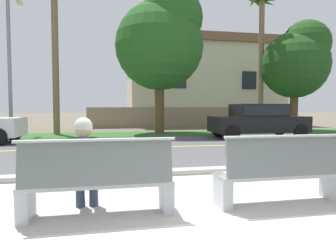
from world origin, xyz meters
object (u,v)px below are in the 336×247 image
at_px(palm_tree_short, 262,16).
at_px(seated_person_blue, 85,162).
at_px(shade_tree_left, 162,39).
at_px(bench_right, 283,173).
at_px(palm_tree_tall, 54,6).
at_px(shade_tree_centre, 298,60).
at_px(bench_left, 99,182).
at_px(car_black_near, 258,119).
at_px(streetlamp, 11,50).

bearing_deg(palm_tree_short, seated_person_blue, -126.36).
xyz_separation_m(seated_person_blue, shade_tree_left, (2.99, 11.33, 4.25)).
relative_size(bench_right, seated_person_blue, 1.49).
xyz_separation_m(bench_right, palm_tree_short, (6.59, 12.77, 6.44)).
relative_size(seated_person_blue, palm_tree_tall, 0.16).
relative_size(seated_person_blue, shade_tree_centre, 0.19).
height_order(bench_left, shade_tree_left, shade_tree_left).
distance_m(bench_left, bench_right, 2.51).
height_order(bench_right, shade_tree_left, shade_tree_left).
relative_size(bench_left, palm_tree_tall, 0.23).
height_order(seated_person_blue, car_black_near, car_black_near).
xyz_separation_m(seated_person_blue, streetlamp, (-4.23, 11.02, 3.35)).
xyz_separation_m(car_black_near, shade_tree_left, (-3.96, 2.83, 4.07)).
relative_size(bench_left, streetlamp, 0.26).
distance_m(bench_right, shade_tree_left, 12.34).
relative_size(shade_tree_left, palm_tree_short, 0.88).
bearing_deg(seated_person_blue, bench_left, -43.77).
distance_m(shade_tree_left, shade_tree_centre, 8.21).
xyz_separation_m(bench_right, shade_tree_left, (0.30, 11.50, 4.47)).
xyz_separation_m(bench_left, car_black_near, (6.77, 8.67, 0.40)).
distance_m(car_black_near, palm_tree_short, 7.66).
bearing_deg(shade_tree_left, palm_tree_short, 11.41).
bearing_deg(bench_right, bench_left, 180.00).
xyz_separation_m(bench_left, bench_right, (2.51, 0.00, 0.00)).
xyz_separation_m(seated_person_blue, shade_tree_centre, (11.16, 11.76, 3.51)).
distance_m(bench_right, streetlamp, 13.64).
bearing_deg(palm_tree_short, shade_tree_left, -168.59).
xyz_separation_m(bench_right, streetlamp, (-6.92, 11.19, 3.57)).
height_order(shade_tree_left, palm_tree_tall, palm_tree_tall).
bearing_deg(shade_tree_centre, shade_tree_left, -177.03).
bearing_deg(shade_tree_left, bench_right, -91.50).
bearing_deg(seated_person_blue, palm_tree_tall, 101.49).
relative_size(seated_person_blue, streetlamp, 0.18).
xyz_separation_m(bench_right, seated_person_blue, (-2.69, 0.17, 0.22)).
relative_size(seated_person_blue, car_black_near, 0.29).
height_order(car_black_near, palm_tree_short, palm_tree_short).
distance_m(palm_tree_tall, palm_tree_short, 11.72).
relative_size(shade_tree_centre, palm_tree_tall, 0.80).
height_order(seated_person_blue, streetlamp, streetlamp).
distance_m(streetlamp, palm_tree_short, 13.90).
bearing_deg(shade_tree_left, streetlamp, -177.56).
distance_m(bench_left, palm_tree_tall, 13.68).
distance_m(seated_person_blue, car_black_near, 10.98).
xyz_separation_m(bench_left, shade_tree_left, (2.81, 11.50, 4.47)).
bearing_deg(shade_tree_centre, palm_tree_tall, 179.63).
bearing_deg(seated_person_blue, bench_right, -3.64).
bearing_deg(palm_tree_tall, shade_tree_left, -5.40).
bearing_deg(palm_tree_short, bench_right, -117.30).
distance_m(car_black_near, shade_tree_left, 6.35).
relative_size(streetlamp, palm_tree_tall, 0.88).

